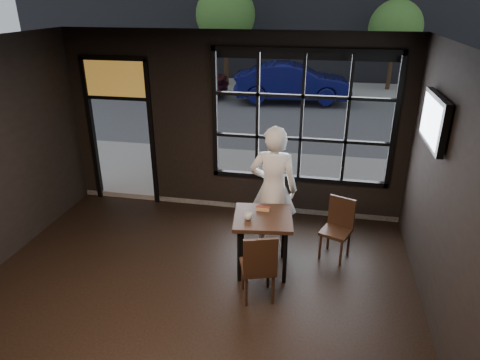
% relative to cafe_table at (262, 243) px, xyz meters
% --- Properties ---
extents(floor, '(6.00, 7.00, 0.02)m').
position_rel_cafe_table_xyz_m(floor, '(-0.84, -1.66, -0.45)').
color(floor, black).
rests_on(floor, ground).
extents(ceiling, '(6.00, 7.00, 0.02)m').
position_rel_cafe_table_xyz_m(ceiling, '(-0.84, -1.66, 2.77)').
color(ceiling, black).
rests_on(ceiling, ground).
extents(wall_right, '(0.04, 7.00, 3.20)m').
position_rel_cafe_table_xyz_m(wall_right, '(2.16, -1.66, 1.16)').
color(wall_right, black).
rests_on(wall_right, ground).
extents(window_frame, '(3.06, 0.12, 2.28)m').
position_rel_cafe_table_xyz_m(window_frame, '(0.36, 1.84, 1.36)').
color(window_frame, black).
rests_on(window_frame, ground).
extents(stained_transom, '(1.20, 0.06, 0.70)m').
position_rel_cafe_table_xyz_m(stained_transom, '(-2.94, 1.84, 1.91)').
color(stained_transom, orange).
rests_on(stained_transom, ground).
extents(street_asphalt, '(60.00, 41.00, 0.04)m').
position_rel_cafe_table_xyz_m(street_asphalt, '(-0.84, 22.34, -0.46)').
color(street_asphalt, '#545456').
rests_on(street_asphalt, ground).
extents(cafe_table, '(0.90, 0.90, 0.87)m').
position_rel_cafe_table_xyz_m(cafe_table, '(0.00, 0.00, 0.00)').
color(cafe_table, black).
rests_on(cafe_table, floor).
extents(chair_near, '(0.54, 0.54, 0.99)m').
position_rel_cafe_table_xyz_m(chair_near, '(0.03, -0.64, 0.06)').
color(chair_near, black).
rests_on(chair_near, floor).
extents(chair_window, '(0.52, 0.52, 0.93)m').
position_rel_cafe_table_xyz_m(chair_window, '(1.03, 0.52, 0.03)').
color(chair_window, black).
rests_on(chair_window, floor).
extents(man, '(0.73, 0.48, 2.00)m').
position_rel_cafe_table_xyz_m(man, '(0.06, 0.63, 0.56)').
color(man, white).
rests_on(man, floor).
extents(hotdog, '(0.20, 0.09, 0.06)m').
position_rel_cafe_table_xyz_m(hotdog, '(-0.03, 0.17, 0.46)').
color(hotdog, tan).
rests_on(hotdog, cafe_table).
extents(cup, '(0.14, 0.14, 0.10)m').
position_rel_cafe_table_xyz_m(cup, '(-0.19, -0.13, 0.48)').
color(cup, silver).
rests_on(cup, cafe_table).
extents(tv, '(0.12, 1.10, 0.65)m').
position_rel_cafe_table_xyz_m(tv, '(2.09, 0.39, 1.81)').
color(tv, black).
rests_on(tv, wall_right).
extents(navy_car, '(4.30, 1.86, 1.38)m').
position_rel_cafe_table_xyz_m(navy_car, '(-0.47, 10.62, 0.35)').
color(navy_car, '#0A0D44').
rests_on(navy_car, street_asphalt).
extents(maroon_car, '(4.04, 1.76, 1.35)m').
position_rel_cafe_table_xyz_m(maroon_car, '(-4.98, 11.03, 0.34)').
color(maroon_car, '#4E1924').
rests_on(maroon_car, street_asphalt).
extents(tree_left, '(2.45, 2.45, 4.19)m').
position_rel_cafe_table_xyz_m(tree_left, '(-3.53, 13.16, 2.51)').
color(tree_left, '#332114').
rests_on(tree_left, street_asphalt).
extents(tree_right, '(2.11, 2.11, 3.60)m').
position_rel_cafe_table_xyz_m(tree_right, '(3.29, 13.58, 2.10)').
color(tree_right, '#332114').
rests_on(tree_right, street_asphalt).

